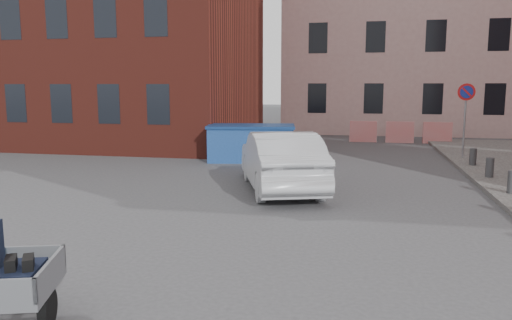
# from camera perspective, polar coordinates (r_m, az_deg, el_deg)

# --- Properties ---
(ground) EXTENTS (120.00, 120.00, 0.00)m
(ground) POSITION_cam_1_polar(r_m,az_deg,el_deg) (10.09, -2.19, -7.04)
(ground) COLOR #38383A
(ground) RESTS_ON ground
(building_pink) EXTENTS (16.00, 8.00, 14.00)m
(building_pink) POSITION_cam_1_polar(r_m,az_deg,el_deg) (31.93, 19.04, 15.83)
(building_pink) COLOR #BD9491
(building_pink) RESTS_ON ground
(far_building) EXTENTS (6.00, 6.00, 8.00)m
(far_building) POSITION_cam_1_polar(r_m,az_deg,el_deg) (38.60, -23.92, 9.76)
(far_building) COLOR maroon
(far_building) RESTS_ON ground
(no_parking_sign) EXTENTS (0.60, 0.09, 2.65)m
(no_parking_sign) POSITION_cam_1_polar(r_m,az_deg,el_deg) (19.27, 22.84, 5.82)
(no_parking_sign) COLOR gray
(no_parking_sign) RESTS_ON sidewalk
(bollards) EXTENTS (0.22, 9.02, 0.55)m
(bollards) POSITION_cam_1_polar(r_m,az_deg,el_deg) (13.53, 27.24, -2.26)
(bollards) COLOR #3A3A3D
(bollards) RESTS_ON sidewalk
(barriers) EXTENTS (4.70, 0.18, 1.00)m
(barriers) POSITION_cam_1_polar(r_m,az_deg,el_deg) (24.60, 16.11, 3.07)
(barriers) COLOR red
(barriers) RESTS_ON ground
(dumpster) EXTENTS (3.31, 2.08, 1.30)m
(dumpster) POSITION_cam_1_polar(r_m,az_deg,el_deg) (17.96, -0.57, 1.98)
(dumpster) COLOR navy
(dumpster) RESTS_ON ground
(silver_car) EXTENTS (3.05, 4.94, 1.54)m
(silver_car) POSITION_cam_1_polar(r_m,az_deg,el_deg) (12.98, 2.83, -0.06)
(silver_car) COLOR #AEB1B5
(silver_car) RESTS_ON ground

